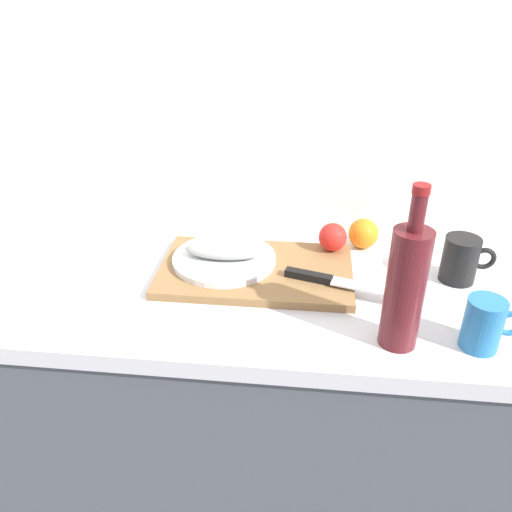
# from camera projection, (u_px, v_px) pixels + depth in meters

# --- Properties ---
(back_wall) EXTENTS (3.20, 0.05, 2.50)m
(back_wall) POSITION_uv_depth(u_px,v_px,m) (185.00, 98.00, 1.36)
(back_wall) COLOR white
(back_wall) RESTS_ON ground_plane
(kitchen_counter) EXTENTS (2.00, 0.60, 0.90)m
(kitchen_counter) POSITION_uv_depth(u_px,v_px,m) (178.00, 412.00, 1.46)
(kitchen_counter) COLOR #4C5159
(kitchen_counter) RESTS_ON ground_plane
(cutting_board) EXTENTS (0.46, 0.28, 0.02)m
(cutting_board) POSITION_uv_depth(u_px,v_px,m) (256.00, 271.00, 1.25)
(cutting_board) COLOR olive
(cutting_board) RESTS_ON kitchen_counter
(white_plate) EXTENTS (0.25, 0.25, 0.01)m
(white_plate) POSITION_uv_depth(u_px,v_px,m) (224.00, 259.00, 1.26)
(white_plate) COLOR white
(white_plate) RESTS_ON cutting_board
(fish_fillet) EXTENTS (0.19, 0.08, 0.04)m
(fish_fillet) POSITION_uv_depth(u_px,v_px,m) (224.00, 250.00, 1.25)
(fish_fillet) COLOR #999E99
(fish_fillet) RESTS_ON white_plate
(chef_knife) EXTENTS (0.29, 0.10, 0.02)m
(chef_knife) POSITION_uv_depth(u_px,v_px,m) (331.00, 280.00, 1.17)
(chef_knife) COLOR silver
(chef_knife) RESTS_ON cutting_board
(tomato_0) EXTENTS (0.07, 0.07, 0.07)m
(tomato_0) POSITION_uv_depth(u_px,v_px,m) (333.00, 237.00, 1.30)
(tomato_0) COLOR red
(tomato_0) RESTS_ON cutting_board
(wine_bottle) EXTENTS (0.07, 0.07, 0.33)m
(wine_bottle) POSITION_uv_depth(u_px,v_px,m) (405.00, 286.00, 0.96)
(wine_bottle) COLOR #59191E
(wine_bottle) RESTS_ON kitchen_counter
(coffee_mug_0) EXTENTS (0.11, 0.07, 0.11)m
(coffee_mug_0) POSITION_uv_depth(u_px,v_px,m) (484.00, 324.00, 0.99)
(coffee_mug_0) COLOR #2672B2
(coffee_mug_0) RESTS_ON kitchen_counter
(coffee_mug_1) EXTENTS (0.12, 0.08, 0.11)m
(coffee_mug_1) POSITION_uv_depth(u_px,v_px,m) (461.00, 259.00, 1.21)
(coffee_mug_1) COLOR black
(coffee_mug_1) RESTS_ON kitchen_counter
(orange_0) EXTENTS (0.08, 0.08, 0.08)m
(orange_0) POSITION_uv_depth(u_px,v_px,m) (363.00, 234.00, 1.36)
(orange_0) COLOR orange
(orange_0) RESTS_ON kitchen_counter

